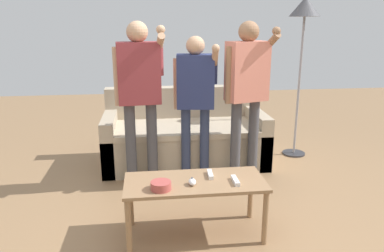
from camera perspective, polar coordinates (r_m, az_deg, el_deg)
ground_plane at (r=3.09m, az=3.39°, el=-15.93°), size 12.00×12.00×0.00m
couch at (r=4.40m, az=-1.18°, el=-1.74°), size 1.85×0.90×0.85m
coffee_table at (r=2.87m, az=0.45°, el=-9.53°), size 1.07×0.46×0.46m
snack_bowl at (r=2.71m, az=-4.80°, el=-9.13°), size 0.15×0.15×0.06m
game_remote_nunchuk at (r=2.77m, az=0.04°, el=-8.59°), size 0.06×0.09×0.05m
floor_lamp at (r=4.60m, az=16.91°, el=15.57°), size 0.35×0.35×1.89m
player_left at (r=3.63m, az=-8.11°, el=6.18°), size 0.49×0.31×1.63m
player_center at (r=3.73m, az=0.52°, el=5.21°), size 0.44×0.35×1.49m
player_right at (r=3.76m, az=8.45°, el=6.50°), size 0.52×0.32×1.63m
game_remote_wand_near at (r=2.83m, az=6.69°, el=-8.35°), size 0.04×0.16×0.03m
game_remote_wand_far at (r=2.93m, az=2.81°, el=-7.44°), size 0.04×0.15×0.03m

